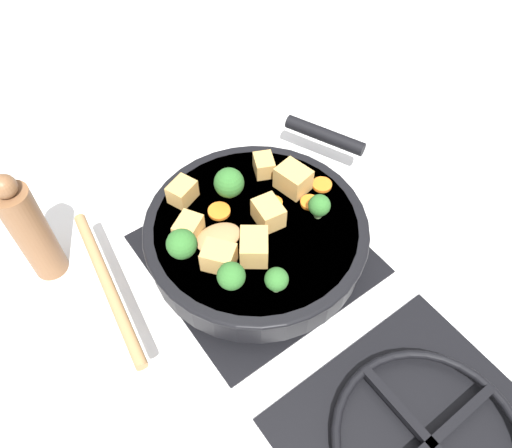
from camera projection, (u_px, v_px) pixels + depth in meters
name	position (u px, v px, depth m)	size (l,w,h in m)	color
ground_plane	(256.00, 255.00, 0.80)	(2.40, 2.40, 0.00)	white
front_burner_grate	(256.00, 250.00, 0.79)	(0.31, 0.31, 0.03)	black
rear_burner_grate	(429.00, 446.00, 0.61)	(0.31, 0.31, 0.03)	black
skillet_pan	(257.00, 233.00, 0.75)	(0.42, 0.34, 0.05)	black
wooden_spoon	(155.00, 265.00, 0.68)	(0.22, 0.26, 0.02)	#A87A4C
tofu_cube_center_large	(264.00, 165.00, 0.79)	(0.04, 0.03, 0.03)	tan
tofu_cube_near_handle	(293.00, 179.00, 0.76)	(0.05, 0.04, 0.04)	tan
tofu_cube_east_chunk	(219.00, 257.00, 0.68)	(0.04, 0.03, 0.03)	tan
tofu_cube_west_chunk	(189.00, 228.00, 0.71)	(0.04, 0.03, 0.03)	tan
tofu_cube_back_piece	(182.00, 192.00, 0.75)	(0.04, 0.03, 0.03)	tan
tofu_cube_front_piece	(268.00, 213.00, 0.72)	(0.04, 0.04, 0.04)	tan
tofu_cube_mid_small	(254.00, 247.00, 0.69)	(0.05, 0.04, 0.04)	tan
broccoli_floret_near_spoon	(319.00, 206.00, 0.73)	(0.03, 0.03, 0.04)	#709956
broccoli_floret_center_top	(277.00, 280.00, 0.65)	(0.03, 0.03, 0.04)	#709956
broccoli_floret_east_rim	(231.00, 276.00, 0.65)	(0.04, 0.04, 0.05)	#709956
broccoli_floret_west_rim	(231.00, 182.00, 0.75)	(0.05, 0.05, 0.05)	#709956
broccoli_floret_north_edge	(182.00, 244.00, 0.68)	(0.04, 0.04, 0.05)	#709956
carrot_slice_orange_thin	(323.00, 186.00, 0.78)	(0.03, 0.03, 0.01)	orange
carrot_slice_near_center	(310.00, 202.00, 0.76)	(0.03, 0.03, 0.01)	orange
carrot_slice_edge_slice	(274.00, 203.00, 0.76)	(0.03, 0.03, 0.01)	orange
carrot_slice_under_broccoli	(219.00, 211.00, 0.75)	(0.03, 0.03, 0.01)	orange
pepper_mill	(31.00, 231.00, 0.71)	(0.05, 0.05, 0.21)	brown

